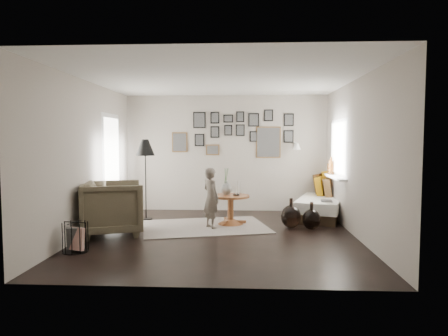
{
  "coord_description": "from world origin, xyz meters",
  "views": [
    {
      "loc": [
        0.41,
        -6.6,
        1.6
      ],
      "look_at": [
        0.05,
        0.5,
        1.1
      ],
      "focal_mm": 32.0,
      "sensor_mm": 36.0,
      "label": 1
    }
  ],
  "objects_px": {
    "demijohn_large": "(291,216)",
    "demijohn_small": "(311,219)",
    "pedestal_table": "(231,211)",
    "magazine_basket": "(75,237)",
    "child": "(211,198)",
    "floor_lamp": "(145,151)",
    "armchair": "(112,208)",
    "vase": "(226,187)",
    "daybed": "(320,203)"
  },
  "relations": [
    {
      "from": "magazine_basket",
      "to": "demijohn_large",
      "type": "height_order",
      "value": "demijohn_large"
    },
    {
      "from": "magazine_basket",
      "to": "vase",
      "type": "bearing_deg",
      "value": 43.76
    },
    {
      "from": "pedestal_table",
      "to": "armchair",
      "type": "distance_m",
      "value": 2.17
    },
    {
      "from": "armchair",
      "to": "floor_lamp",
      "type": "relative_size",
      "value": 0.62
    },
    {
      "from": "daybed",
      "to": "demijohn_large",
      "type": "bearing_deg",
      "value": -105.38
    },
    {
      "from": "pedestal_table",
      "to": "demijohn_small",
      "type": "relative_size",
      "value": 1.44
    },
    {
      "from": "vase",
      "to": "demijohn_large",
      "type": "height_order",
      "value": "vase"
    },
    {
      "from": "armchair",
      "to": "floor_lamp",
      "type": "height_order",
      "value": "floor_lamp"
    },
    {
      "from": "pedestal_table",
      "to": "demijohn_large",
      "type": "bearing_deg",
      "value": -12.16
    },
    {
      "from": "armchair",
      "to": "demijohn_large",
      "type": "distance_m",
      "value": 3.16
    },
    {
      "from": "pedestal_table",
      "to": "floor_lamp",
      "type": "distance_m",
      "value": 2.1
    },
    {
      "from": "vase",
      "to": "magazine_basket",
      "type": "xyz_separation_m",
      "value": [
        -2.07,
        -1.99,
        -0.51
      ]
    },
    {
      "from": "floor_lamp",
      "to": "child",
      "type": "distance_m",
      "value": 1.77
    },
    {
      "from": "child",
      "to": "demijohn_small",
      "type": "bearing_deg",
      "value": -127.12
    },
    {
      "from": "pedestal_table",
      "to": "armchair",
      "type": "bearing_deg",
      "value": -155.67
    },
    {
      "from": "pedestal_table",
      "to": "armchair",
      "type": "height_order",
      "value": "armchair"
    },
    {
      "from": "armchair",
      "to": "demijohn_large",
      "type": "relative_size",
      "value": 1.83
    },
    {
      "from": "demijohn_small",
      "to": "demijohn_large",
      "type": "bearing_deg",
      "value": 161.08
    },
    {
      "from": "vase",
      "to": "magazine_basket",
      "type": "height_order",
      "value": "vase"
    },
    {
      "from": "pedestal_table",
      "to": "floor_lamp",
      "type": "bearing_deg",
      "value": 166.94
    },
    {
      "from": "floor_lamp",
      "to": "vase",
      "type": "bearing_deg",
      "value": -13.01
    },
    {
      "from": "magazine_basket",
      "to": "child",
      "type": "height_order",
      "value": "child"
    },
    {
      "from": "magazine_basket",
      "to": "demijohn_small",
      "type": "distance_m",
      "value": 3.95
    },
    {
      "from": "daybed",
      "to": "demijohn_large",
      "type": "height_order",
      "value": "daybed"
    },
    {
      "from": "floor_lamp",
      "to": "demijohn_small",
      "type": "distance_m",
      "value": 3.48
    },
    {
      "from": "floor_lamp",
      "to": "demijohn_small",
      "type": "bearing_deg",
      "value": -13.41
    },
    {
      "from": "vase",
      "to": "daybed",
      "type": "bearing_deg",
      "value": 24.18
    },
    {
      "from": "demijohn_large",
      "to": "demijohn_small",
      "type": "distance_m",
      "value": 0.37
    },
    {
      "from": "pedestal_table",
      "to": "magazine_basket",
      "type": "xyz_separation_m",
      "value": [
        -2.15,
        -1.97,
        -0.05
      ]
    },
    {
      "from": "daybed",
      "to": "floor_lamp",
      "type": "distance_m",
      "value": 3.76
    },
    {
      "from": "vase",
      "to": "magazine_basket",
      "type": "bearing_deg",
      "value": -136.24
    },
    {
      "from": "demijohn_large",
      "to": "child",
      "type": "bearing_deg",
      "value": -176.14
    },
    {
      "from": "daybed",
      "to": "armchair",
      "type": "xyz_separation_m",
      "value": [
        -3.82,
        -1.78,
        0.17
      ]
    },
    {
      "from": "demijohn_large",
      "to": "daybed",
      "type": "bearing_deg",
      "value": 56.7
    },
    {
      "from": "daybed",
      "to": "armchair",
      "type": "relative_size",
      "value": 2.0
    },
    {
      "from": "vase",
      "to": "daybed",
      "type": "relative_size",
      "value": 0.25
    },
    {
      "from": "pedestal_table",
      "to": "magazine_basket",
      "type": "bearing_deg",
      "value": -137.61
    },
    {
      "from": "floor_lamp",
      "to": "demijohn_large",
      "type": "bearing_deg",
      "value": -12.71
    },
    {
      "from": "demijohn_large",
      "to": "pedestal_table",
      "type": "bearing_deg",
      "value": 167.84
    },
    {
      "from": "floor_lamp",
      "to": "child",
      "type": "relative_size",
      "value": 1.46
    },
    {
      "from": "armchair",
      "to": "demijohn_large",
      "type": "bearing_deg",
      "value": -96.99
    },
    {
      "from": "daybed",
      "to": "magazine_basket",
      "type": "bearing_deg",
      "value": -126.6
    },
    {
      "from": "vase",
      "to": "daybed",
      "type": "xyz_separation_m",
      "value": [
        1.93,
        0.86,
        -0.43
      ]
    },
    {
      "from": "demijohn_large",
      "to": "child",
      "type": "height_order",
      "value": "child"
    },
    {
      "from": "demijohn_large",
      "to": "child",
      "type": "xyz_separation_m",
      "value": [
        -1.45,
        -0.1,
        0.34
      ]
    },
    {
      "from": "armchair",
      "to": "demijohn_large",
      "type": "height_order",
      "value": "armchair"
    },
    {
      "from": "vase",
      "to": "pedestal_table",
      "type": "bearing_deg",
      "value": -14.04
    },
    {
      "from": "child",
      "to": "floor_lamp",
      "type": "bearing_deg",
      "value": 25.48
    },
    {
      "from": "demijohn_large",
      "to": "demijohn_small",
      "type": "height_order",
      "value": "demijohn_large"
    },
    {
      "from": "pedestal_table",
      "to": "daybed",
      "type": "height_order",
      "value": "daybed"
    }
  ]
}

